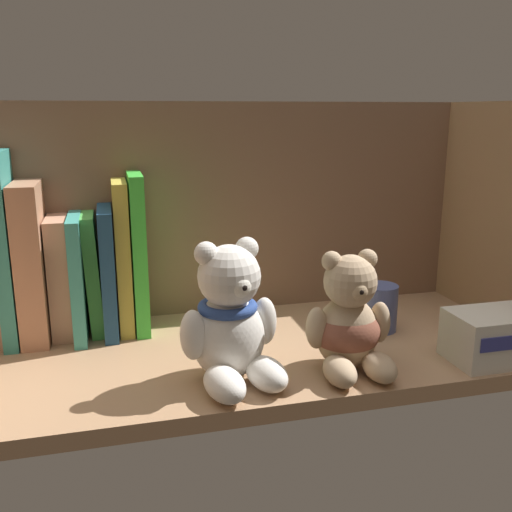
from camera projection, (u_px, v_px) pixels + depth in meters
shelf_board at (243, 356)px, 73.89cm from camera, size 74.12×30.35×2.00cm
shelf_back_panel at (218, 216)px, 84.88cm from camera, size 76.52×1.20×32.94cm
shelf_side_panel_right at (509, 224)px, 79.31cm from camera, size 1.60×32.75×32.94cm
book_2 at (9, 246)px, 75.03cm from camera, size 1.81×13.31×24.93cm
book_3 at (33, 260)px, 76.22cm from camera, size 3.42×13.27×20.88cm
book_4 at (61, 275)px, 77.60cm from camera, size 2.64×9.76×16.09cm
book_5 at (79, 273)px, 78.13cm from camera, size 1.63×14.82×16.42cm
book_6 at (93, 272)px, 78.60cm from camera, size 2.40×9.40×16.40cm
book_7 at (108, 268)px, 78.98cm from camera, size 1.86×13.70×17.28cm
book_8 at (123, 255)px, 79.06cm from camera, size 1.91×10.97×20.71cm
book_9 at (138, 251)px, 79.45cm from camera, size 1.86×11.75×21.63cm
teddy_bear_larger at (231, 322)px, 63.54cm from camera, size 12.34×12.67×16.18cm
teddy_bear_smaller at (349, 324)px, 66.65cm from camera, size 10.39×10.82×14.32cm
pillar_candle at (380, 308)px, 79.30cm from camera, size 4.82×4.82×6.47cm
small_product_box at (496, 336)px, 69.73cm from camera, size 11.18×7.43×6.08cm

